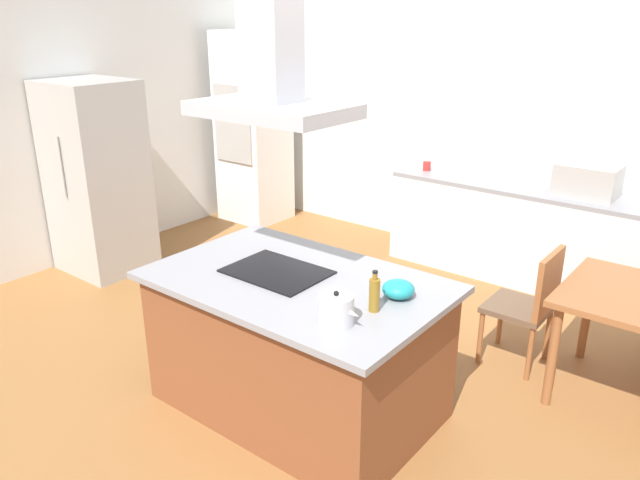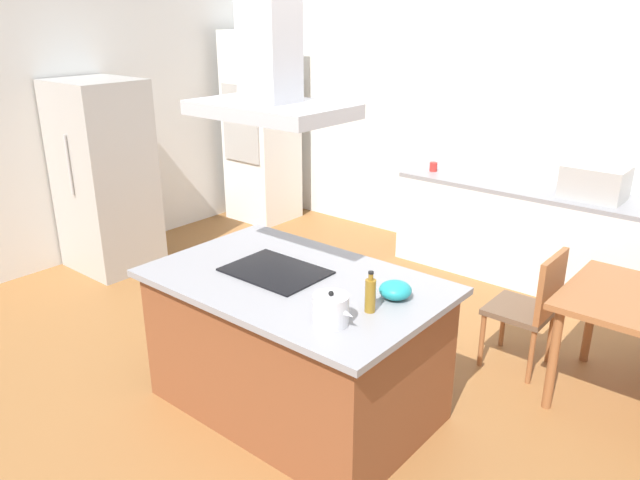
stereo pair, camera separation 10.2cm
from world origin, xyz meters
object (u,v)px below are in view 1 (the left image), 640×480
object	(u,v)px
range_hood	(271,70)
chair_at_left_end	(531,301)
countertop_microwave	(587,180)
tea_kettle	(336,310)
wall_oven_stack	(253,128)
coffee_mug_red	(427,166)
refrigerator	(97,178)
cooktop	(277,272)
mixing_bowl	(398,289)
olive_oil_bottle	(374,294)

from	to	relation	value
range_hood	chair_at_left_end	bearing A→B (deg)	51.13
chair_at_left_end	countertop_microwave	bearing A→B (deg)	94.75
tea_kettle	chair_at_left_end	xyz separation A→B (m)	(0.44, 1.69, -0.47)
countertop_microwave	range_hood	distance (m)	3.23
wall_oven_stack	tea_kettle	bearing A→B (deg)	-40.73
countertop_microwave	chair_at_left_end	bearing A→B (deg)	-85.25
coffee_mug_red	refrigerator	world-z (taller)	refrigerator
refrigerator	range_hood	size ratio (longest dim) A/B	2.02
cooktop	mixing_bowl	world-z (taller)	mixing_bowl
tea_kettle	coffee_mug_red	size ratio (longest dim) A/B	2.64
olive_oil_bottle	mixing_bowl	size ratio (longest dim) A/B	1.27
tea_kettle	range_hood	distance (m)	1.34
coffee_mug_red	refrigerator	xyz separation A→B (m)	(-2.30, -2.24, -0.03)
tea_kettle	wall_oven_stack	size ratio (longest dim) A/B	0.11
olive_oil_bottle	chair_at_left_end	bearing A→B (deg)	75.77
coffee_mug_red	range_hood	world-z (taller)	range_hood
countertop_microwave	refrigerator	size ratio (longest dim) A/B	0.27
coffee_mug_red	refrigerator	size ratio (longest dim) A/B	0.05
mixing_bowl	range_hood	distance (m)	1.39
refrigerator	chair_at_left_end	size ratio (longest dim) A/B	2.04
wall_oven_stack	range_hood	bearing A→B (deg)	-43.97
olive_oil_bottle	mixing_bowl	distance (m)	0.23
chair_at_left_end	refrigerator	bearing A→B (deg)	-168.59
range_hood	olive_oil_bottle	bearing A→B (deg)	-4.55
mixing_bowl	wall_oven_stack	bearing A→B (deg)	144.70
tea_kettle	range_hood	size ratio (longest dim) A/B	0.26
countertop_microwave	coffee_mug_red	xyz separation A→B (m)	(-1.52, -0.05, -0.09)
olive_oil_bottle	countertop_microwave	bearing A→B (deg)	85.27
cooktop	countertop_microwave	world-z (taller)	countertop_microwave
coffee_mug_red	range_hood	xyz separation A→B (m)	(0.53, -2.83, 1.16)
countertop_microwave	chair_at_left_end	size ratio (longest dim) A/B	0.56
wall_oven_stack	chair_at_left_end	bearing A→B (deg)	-18.04
wall_oven_stack	chair_at_left_end	world-z (taller)	wall_oven_stack
countertop_microwave	refrigerator	bearing A→B (deg)	-149.08
cooktop	olive_oil_bottle	size ratio (longest dim) A/B	2.59
chair_at_left_end	mixing_bowl	bearing A→B (deg)	-106.00
cooktop	range_hood	size ratio (longest dim) A/B	0.67
mixing_bowl	cooktop	bearing A→B (deg)	-168.12
tea_kettle	olive_oil_bottle	bearing A→B (deg)	72.90
mixing_bowl	chair_at_left_end	bearing A→B (deg)	74.00
refrigerator	countertop_microwave	bearing A→B (deg)	30.92
olive_oil_bottle	refrigerator	xyz separation A→B (m)	(-3.57, 0.65, -0.09)
countertop_microwave	coffee_mug_red	size ratio (longest dim) A/B	5.56
tea_kettle	countertop_microwave	size ratio (longest dim) A/B	0.47
wall_oven_stack	range_hood	distance (m)	3.94
countertop_microwave	wall_oven_stack	distance (m)	3.75
cooktop	mixing_bowl	distance (m)	0.79
chair_at_left_end	coffee_mug_red	bearing A→B (deg)	138.73
tea_kettle	coffee_mug_red	distance (m)	3.35
cooktop	mixing_bowl	bearing A→B (deg)	11.88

